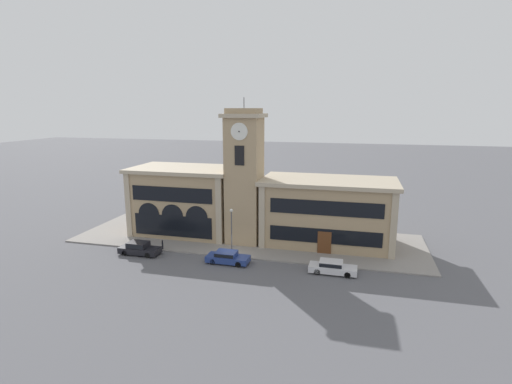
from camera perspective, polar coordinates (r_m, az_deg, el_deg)
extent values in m
plane|color=#56565B|center=(44.12, -3.58, -9.36)|extent=(300.00, 300.00, 0.00)
cube|color=gray|center=(49.98, -1.28, -6.66)|extent=(42.44, 13.07, 0.15)
cube|color=tan|center=(47.14, -1.66, 1.49)|extent=(3.88, 3.88, 14.92)
cube|color=tan|center=(46.36, -1.72, 10.87)|extent=(4.58, 4.58, 0.45)
cube|color=tan|center=(46.36, -1.72, 11.52)|extent=(3.57, 3.57, 0.60)
cylinder|color=#4C4C51|center=(46.36, -1.73, 12.63)|extent=(0.10, 0.10, 1.20)
cylinder|color=silver|center=(44.52, -2.42, 8.64)|extent=(1.94, 0.10, 1.94)
cylinder|color=black|center=(44.45, -2.44, 8.63)|extent=(0.15, 0.04, 0.15)
cylinder|color=silver|center=(47.01, -4.07, 8.79)|extent=(0.10, 1.94, 1.94)
cylinder|color=black|center=(47.03, -4.15, 8.79)|extent=(0.04, 0.15, 0.15)
cube|color=black|center=(44.76, -2.38, 5.23)|extent=(1.09, 0.10, 2.20)
cube|color=tan|center=(52.41, -10.08, -1.41)|extent=(12.56, 7.54, 8.15)
cube|color=tan|center=(51.60, -10.26, 3.24)|extent=(13.26, 8.24, 0.45)
cube|color=tan|center=(51.90, -17.81, -1.94)|extent=(0.70, 0.16, 8.15)
cube|color=tan|center=(46.79, -5.37, -2.89)|extent=(0.70, 0.16, 8.15)
cube|color=black|center=(48.67, -11.99, -0.35)|extent=(10.30, 0.10, 1.79)
cube|color=black|center=(49.63, -11.80, -4.77)|extent=(10.04, 0.10, 2.61)
cylinder|color=black|center=(50.70, -15.06, -3.05)|extent=(2.76, 0.06, 2.76)
cylinder|color=black|center=(49.27, -11.87, -3.32)|extent=(2.76, 0.06, 2.76)
cylinder|color=black|center=(48.00, -8.49, -3.60)|extent=(2.76, 0.06, 2.76)
cube|color=tan|center=(48.09, 10.21, -3.09)|extent=(14.98, 7.54, 7.39)
cube|color=tan|center=(47.24, 10.39, 1.51)|extent=(15.68, 8.24, 0.45)
cube|color=tan|center=(45.46, 0.82, -3.78)|extent=(0.70, 0.16, 7.39)
cube|color=tan|center=(44.50, 19.07, -4.80)|extent=(0.70, 0.16, 7.39)
cube|color=black|center=(44.01, 9.92, -2.29)|extent=(12.28, 0.10, 1.63)
cube|color=#5B3319|center=(45.13, 9.74, -7.22)|extent=(1.50, 0.12, 2.66)
cube|color=black|center=(44.89, 9.77, -6.25)|extent=(12.28, 0.10, 1.66)
cube|color=black|center=(46.67, -16.25, -7.96)|extent=(4.59, 1.84, 0.66)
cube|color=black|center=(46.55, -16.49, -7.21)|extent=(2.21, 1.63, 0.59)
cube|color=black|center=(46.55, -16.49, -7.21)|extent=(2.13, 1.66, 0.44)
cylinder|color=black|center=(46.67, -14.24, -8.09)|extent=(0.63, 0.23, 0.63)
cylinder|color=black|center=(45.41, -15.20, -8.72)|extent=(0.63, 0.23, 0.63)
cylinder|color=black|center=(48.07, -17.22, -7.67)|extent=(0.63, 0.23, 0.63)
cylinder|color=black|center=(46.85, -18.23, -8.26)|extent=(0.63, 0.23, 0.63)
cube|color=navy|center=(42.58, -4.03, -9.48)|extent=(4.53, 1.92, 0.62)
cube|color=navy|center=(42.44, -4.28, -8.77)|extent=(2.19, 1.71, 0.47)
cube|color=black|center=(42.44, -4.28, -8.77)|extent=(2.10, 1.74, 0.35)
cylinder|color=black|center=(42.96, -1.88, -9.50)|extent=(0.62, 0.23, 0.62)
cylinder|color=black|center=(41.50, -2.55, -10.30)|extent=(0.62, 0.23, 0.62)
cylinder|color=black|center=(43.80, -5.42, -9.12)|extent=(0.62, 0.23, 0.62)
cylinder|color=black|center=(42.38, -6.21, -9.88)|extent=(0.62, 0.23, 0.62)
cube|color=silver|center=(40.71, 10.91, -10.72)|extent=(4.70, 1.80, 0.61)
cube|color=silver|center=(40.51, 10.68, -9.97)|extent=(2.27, 1.59, 0.50)
cube|color=black|center=(40.51, 10.68, -9.97)|extent=(2.18, 1.63, 0.38)
cylinder|color=black|center=(41.42, 13.02, -10.66)|extent=(0.61, 0.23, 0.61)
cylinder|color=black|center=(40.02, 12.93, -11.48)|extent=(0.61, 0.23, 0.61)
cylinder|color=black|center=(41.57, 8.96, -10.41)|extent=(0.61, 0.23, 0.61)
cylinder|color=black|center=(40.18, 8.72, -11.21)|extent=(0.61, 0.23, 0.61)
cylinder|color=#4C4C51|center=(43.69, -3.50, -5.97)|extent=(0.12, 0.12, 4.88)
sphere|color=silver|center=(42.96, -3.54, -2.64)|extent=(0.36, 0.36, 0.36)
cylinder|color=black|center=(47.28, -13.20, -7.41)|extent=(0.18, 0.18, 0.90)
sphere|color=black|center=(47.11, -13.23, -6.80)|extent=(0.16, 0.16, 0.16)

